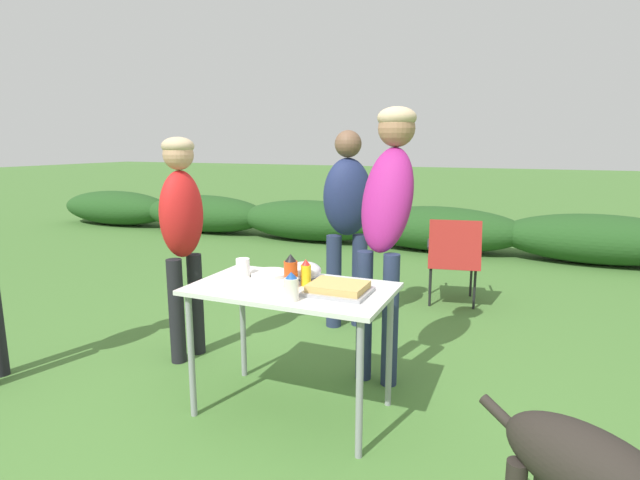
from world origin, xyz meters
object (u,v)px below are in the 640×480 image
object	(u,v)px
standing_person_in_dark_puffer	(182,224)
mayo_bottle	(291,287)
food_tray	(338,289)
folding_table	(292,300)
mixing_bowl	(305,271)
hot_sauce_bottle	(291,271)
paper_cup_stack	(243,268)
mustard_bottle	(306,273)
standing_person_in_olive_jacket	(347,212)
camp_chair_green_behind_table	(453,257)
standing_person_in_gray_fleece	(388,205)
plate_stack	(270,274)

from	to	relation	value
standing_person_in_dark_puffer	mayo_bottle	bearing A→B (deg)	-108.55
mayo_bottle	food_tray	bearing A→B (deg)	49.22
folding_table	mixing_bowl	xyz separation A→B (m)	(0.00, 0.17, 0.13)
hot_sauce_bottle	paper_cup_stack	bearing A→B (deg)	168.79
mustard_bottle	hot_sauce_bottle	size ratio (longest dim) A/B	0.80
folding_table	standing_person_in_olive_jacket	bearing A→B (deg)	97.50
hot_sauce_bottle	camp_chair_green_behind_table	size ratio (longest dim) A/B	0.22
folding_table	standing_person_in_gray_fleece	distance (m)	0.89
camp_chair_green_behind_table	paper_cup_stack	bearing A→B (deg)	-122.34
hot_sauce_bottle	mixing_bowl	bearing A→B (deg)	89.08
standing_person_in_dark_puffer	camp_chair_green_behind_table	world-z (taller)	standing_person_in_dark_puffer
paper_cup_stack	mayo_bottle	world-z (taller)	mayo_bottle
food_tray	standing_person_in_gray_fleece	xyz separation A→B (m)	(0.07, 0.68, 0.37)
mustard_bottle	mayo_bottle	bearing A→B (deg)	-80.42
food_tray	paper_cup_stack	world-z (taller)	paper_cup_stack
folding_table	mustard_bottle	xyz separation A→B (m)	(0.06, 0.06, 0.15)
plate_stack	paper_cup_stack	xyz separation A→B (m)	(-0.12, -0.10, 0.04)
standing_person_in_dark_puffer	standing_person_in_olive_jacket	bearing A→B (deg)	-29.43
standing_person_in_gray_fleece	plate_stack	bearing A→B (deg)	-132.78
mustard_bottle	standing_person_in_gray_fleece	size ratio (longest dim) A/B	0.08
plate_stack	hot_sauce_bottle	xyz separation A→B (m)	(0.22, -0.17, 0.08)
plate_stack	camp_chair_green_behind_table	bearing A→B (deg)	70.34
food_tray	mayo_bottle	distance (m)	0.27
standing_person_in_dark_puffer	paper_cup_stack	bearing A→B (deg)	-105.52
food_tray	standing_person_in_gray_fleece	size ratio (longest dim) A/B	0.19
mayo_bottle	camp_chair_green_behind_table	distance (m)	2.60
standing_person_in_olive_jacket	plate_stack	bearing A→B (deg)	-122.66
mustard_bottle	standing_person_in_olive_jacket	size ratio (longest dim) A/B	0.09
mixing_bowl	standing_person_in_dark_puffer	bearing A→B (deg)	169.34
mixing_bowl	standing_person_in_olive_jacket	bearing A→B (deg)	98.67
plate_stack	mustard_bottle	xyz separation A→B (m)	(0.28, -0.10, 0.06)
folding_table	plate_stack	distance (m)	0.29
mixing_bowl	mayo_bottle	world-z (taller)	mayo_bottle
mayo_bottle	standing_person_in_olive_jacket	xyz separation A→B (m)	(-0.29, 1.63, 0.15)
paper_cup_stack	food_tray	bearing A→B (deg)	-7.25
food_tray	standing_person_in_olive_jacket	size ratio (longest dim) A/B	0.20
folding_table	camp_chair_green_behind_table	size ratio (longest dim) A/B	1.32
food_tray	mayo_bottle	size ratio (longest dim) A/B	2.22
plate_stack	hot_sauce_bottle	world-z (taller)	hot_sauce_bottle
standing_person_in_gray_fleece	standing_person_in_olive_jacket	xyz separation A→B (m)	(-0.54, 0.74, -0.17)
mixing_bowl	standing_person_in_gray_fleece	world-z (taller)	standing_person_in_gray_fleece
hot_sauce_bottle	standing_person_in_olive_jacket	world-z (taller)	standing_person_in_olive_jacket
mayo_bottle	standing_person_in_gray_fleece	size ratio (longest dim) A/B	0.08
standing_person_in_olive_jacket	paper_cup_stack	bearing A→B (deg)	-127.79
mixing_bowl	paper_cup_stack	size ratio (longest dim) A/B	1.71
paper_cup_stack	standing_person_in_gray_fleece	bearing A→B (deg)	41.00
standing_person_in_gray_fleece	standing_person_in_olive_jacket	world-z (taller)	standing_person_in_gray_fleece
plate_stack	mayo_bottle	distance (m)	0.51
mustard_bottle	camp_chair_green_behind_table	world-z (taller)	mustard_bottle
food_tray	mustard_bottle	distance (m)	0.24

